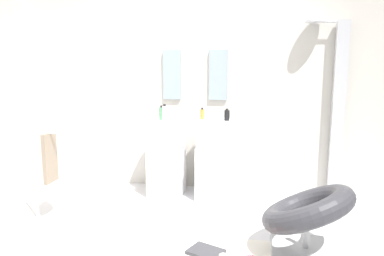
{
  "coord_description": "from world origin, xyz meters",
  "views": [
    {
      "loc": [
        0.79,
        -3.01,
        1.57
      ],
      "look_at": [
        0.15,
        0.55,
        0.95
      ],
      "focal_mm": 35.2,
      "sensor_mm": 36.0,
      "label": 1
    }
  ],
  "objects": [
    {
      "name": "vanity_mirror_right",
      "position": [
        0.29,
        1.58,
        1.43
      ],
      "size": [
        0.22,
        0.03,
        0.6
      ],
      "primitive_type": "cube",
      "color": "#8C9EA8"
    },
    {
      "name": "soap_bottle_white",
      "position": [
        -0.27,
        1.13,
        1.02
      ],
      "size": [
        0.06,
        0.06,
        0.18
      ],
      "color": "white",
      "rests_on": "pedestal_sink_left"
    },
    {
      "name": "soap_bottle_amber",
      "position": [
        0.14,
        1.27,
        0.99
      ],
      "size": [
        0.04,
        0.04,
        0.14
      ],
      "color": "#C68C38",
      "rests_on": "pedestal_sink_right"
    },
    {
      "name": "vanity_mirror_left",
      "position": [
        -0.29,
        1.58,
        1.43
      ],
      "size": [
        0.22,
        0.03,
        0.6
      ],
      "primitive_type": "cube",
      "color": "#8C9EA8"
    },
    {
      "name": "shower_column",
      "position": [
        1.67,
        1.53,
        1.08
      ],
      "size": [
        0.49,
        0.24,
        2.05
      ],
      "color": "#B7BABF",
      "rests_on": "ground_plane"
    },
    {
      "name": "soap_bottle_black",
      "position": [
        0.43,
        1.23,
        0.99
      ],
      "size": [
        0.06,
        0.06,
        0.14
      ],
      "color": "black",
      "rests_on": "pedestal_sink_right"
    },
    {
      "name": "magazine_charcoal",
      "position": [
        0.39,
        -0.13,
        0.02
      ],
      "size": [
        0.34,
        0.31,
        0.03
      ],
      "primitive_type": "cube",
      "rotation": [
        0.0,
        0.0,
        -0.41
      ],
      "color": "#38383D",
      "rests_on": "area_rug"
    },
    {
      "name": "pedestal_sink_right",
      "position": [
        0.29,
        1.26,
        0.49
      ],
      "size": [
        0.45,
        0.45,
        1.03
      ],
      "color": "white",
      "rests_on": "ground_plane"
    },
    {
      "name": "lounge_chair",
      "position": [
        1.2,
        0.03,
        0.35
      ],
      "size": [
        1.02,
        1.02,
        0.65
      ],
      "color": "#B7BABF",
      "rests_on": "ground_plane"
    },
    {
      "name": "towel_rack",
      "position": [
        -1.26,
        0.3,
        0.63
      ],
      "size": [
        0.37,
        0.22,
        0.95
      ],
      "color": "#B7BABF",
      "rests_on": "ground_plane"
    },
    {
      "name": "ground_plane",
      "position": [
        0.0,
        0.0,
        -0.02
      ],
      "size": [
        4.8,
        3.6,
        0.04
      ],
      "primitive_type": "cube",
      "color": "silver"
    },
    {
      "name": "soap_bottle_green",
      "position": [
        -0.31,
        1.14,
        1.01
      ],
      "size": [
        0.06,
        0.06,
        0.17
      ],
      "color": "#59996B",
      "rests_on": "pedestal_sink_left"
    },
    {
      "name": "pedestal_sink_left",
      "position": [
        -0.29,
        1.26,
        0.49
      ],
      "size": [
        0.45,
        0.45,
        1.03
      ],
      "color": "white",
      "rests_on": "ground_plane"
    },
    {
      "name": "rear_partition",
      "position": [
        0.0,
        1.65,
        1.3
      ],
      "size": [
        4.8,
        0.1,
        2.6
      ],
      "primitive_type": "cube",
      "color": "beige",
      "rests_on": "ground_plane"
    }
  ]
}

